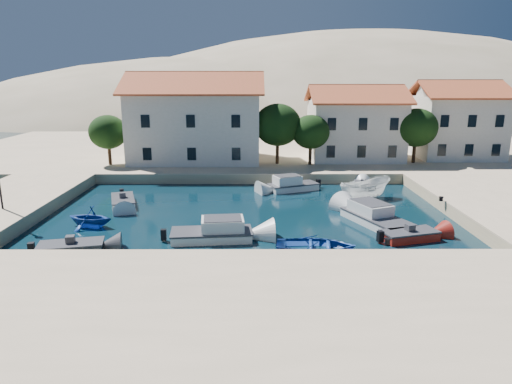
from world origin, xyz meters
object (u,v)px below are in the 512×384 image
building_right (456,119)px  cabin_cruiser_south (212,233)px  building_mid (355,122)px  boat_east (364,199)px  building_left (196,116)px  rowboat_south (316,251)px  cabin_cruiser_east (377,218)px

building_right → cabin_cruiser_south: size_ratio=1.77×
building_mid → building_right: (12.00, 1.00, 0.25)m
building_mid → boat_east: building_mid is taller
building_left → cabin_cruiser_south: (3.77, -23.74, -5.46)m
building_mid → cabin_cruiser_south: 28.93m
rowboat_south → boat_east: bearing=-19.9°
building_right → rowboat_south: building_right is taller
building_mid → cabin_cruiser_east: 22.29m
building_right → rowboat_south: 34.57m
cabin_cruiser_south → building_mid: bearing=54.6°
building_left → boat_east: 21.85m
boat_east → building_left: bearing=22.7°
cabin_cruiser_east → boat_east: size_ratio=1.22×
rowboat_south → cabin_cruiser_south: bearing=77.8°
cabin_cruiser_south → cabin_cruiser_east: 11.83m
boat_east → building_mid: bearing=-34.5°
building_mid → boat_east: size_ratio=2.05×
cabin_cruiser_south → cabin_cruiser_east: bearing=10.0°
building_left → cabin_cruiser_south: 24.65m
building_mid → boat_east: bearing=-98.0°
cabin_cruiser_east → boat_east: cabin_cruiser_east is taller
building_left → building_right: size_ratio=1.56×
building_right → cabin_cruiser_east: (-14.83, -22.59, -5.00)m
building_mid → cabin_cruiser_south: bearing=-119.9°
rowboat_south → building_right: bearing=-29.9°
building_mid → rowboat_south: 28.39m
cabin_cruiser_east → boat_east: (0.77, 6.87, -0.48)m
building_right → building_mid: bearing=-175.2°
rowboat_south → boat_east: (5.76, 12.07, 0.00)m
building_left → boat_east: building_left is taller
building_right → rowboat_south: size_ratio=1.99×
building_left → building_right: (30.00, 2.00, -0.46)m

